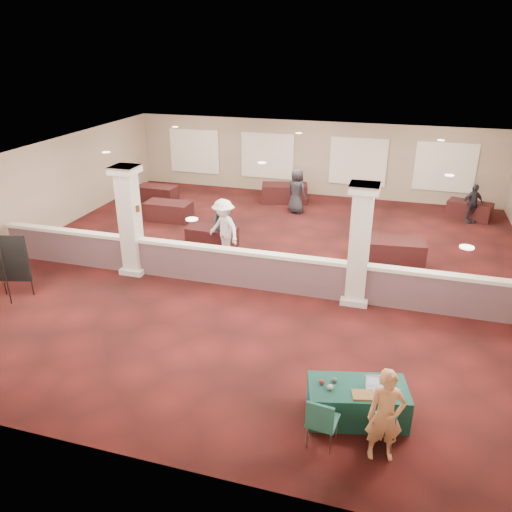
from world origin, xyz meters
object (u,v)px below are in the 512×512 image
(conf_chair_main, at_px, (383,426))
(easel_board, at_px, (8,259))
(far_table_back_right, at_px, (469,210))
(attendee_d, at_px, (297,191))
(far_table_front_center, at_px, (212,237))
(far_table_front_right, at_px, (391,252))
(conf_chair_side, at_px, (321,419))
(far_table_front_left, at_px, (169,211))
(attendee_c, at_px, (472,204))
(near_table, at_px, (357,402))
(far_table_back_center, at_px, (285,193))
(attendee_b, at_px, (224,229))
(woman, at_px, (385,416))
(far_table_back_left, at_px, (157,194))
(attendee_a, at_px, (224,226))

(conf_chair_main, distance_m, easel_board, 10.10)
(far_table_back_right, xyz_separation_m, attendee_d, (-6.56, -1.22, 0.57))
(far_table_front_center, bearing_deg, far_table_front_right, 2.31)
(conf_chair_side, xyz_separation_m, easel_board, (-8.71, 2.93, 0.57))
(far_table_back_right, bearing_deg, conf_chair_main, -100.81)
(easel_board, bearing_deg, conf_chair_side, -33.75)
(conf_chair_side, height_order, far_table_front_center, conf_chair_side)
(far_table_front_left, bearing_deg, far_table_front_right, -11.93)
(conf_chair_main, bearing_deg, attendee_c, 86.09)
(near_table, height_order, far_table_back_right, near_table)
(conf_chair_side, relative_size, far_table_back_center, 0.52)
(near_table, relative_size, attendee_b, 0.93)
(woman, relative_size, far_table_front_left, 0.96)
(far_table_back_left, relative_size, far_table_back_right, 1.04)
(woman, relative_size, far_table_back_center, 0.89)
(far_table_front_left, bearing_deg, far_table_back_left, 126.42)
(far_table_front_left, relative_size, far_table_back_center, 0.93)
(far_table_front_center, distance_m, far_table_back_center, 5.62)
(easel_board, distance_m, far_table_front_right, 10.85)
(conf_chair_main, bearing_deg, far_table_back_left, 137.96)
(far_table_back_left, xyz_separation_m, far_table_back_right, (12.56, 1.44, -0.01))
(conf_chair_side, bearing_deg, attendee_c, 81.13)
(far_table_back_center, bearing_deg, conf_chair_main, -69.87)
(attendee_c, bearing_deg, far_table_front_right, -146.96)
(conf_chair_side, height_order, easel_board, easel_board)
(attendee_d, bearing_deg, attendee_a, 100.05)
(conf_chair_main, bearing_deg, far_table_front_left, 138.80)
(conf_chair_main, bearing_deg, near_table, 132.81)
(easel_board, bearing_deg, far_table_back_right, 25.32)
(easel_board, height_order, far_table_front_left, easel_board)
(far_table_front_center, bearing_deg, woman, -52.41)
(far_table_back_center, xyz_separation_m, attendee_d, (0.77, -1.22, 0.51))
(easel_board, bearing_deg, far_table_front_center, 37.83)
(far_table_front_right, height_order, far_table_back_center, far_table_front_right)
(conf_chair_side, relative_size, far_table_back_right, 0.62)
(woman, bearing_deg, far_table_back_center, 95.87)
(far_table_front_center, distance_m, far_table_front_right, 5.80)
(far_table_back_center, xyz_separation_m, attendee_b, (-0.47, -6.24, 0.57))
(far_table_back_right, bearing_deg, far_table_back_center, 180.00)
(far_table_front_left, distance_m, attendee_a, 3.78)
(far_table_back_right, relative_size, attendee_b, 0.83)
(far_table_back_center, distance_m, attendee_b, 6.28)
(far_table_front_center, distance_m, attendee_d, 4.73)
(easel_board, height_order, far_table_back_left, easel_board)
(conf_chair_main, xyz_separation_m, woman, (0.01, -0.14, 0.34))
(near_table, height_order, far_table_back_center, far_table_back_center)
(near_table, relative_size, far_table_back_left, 1.07)
(easel_board, bearing_deg, far_table_front_left, 65.18)
(attendee_d, bearing_deg, conf_chair_main, 136.63)
(conf_chair_main, distance_m, attendee_d, 12.61)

